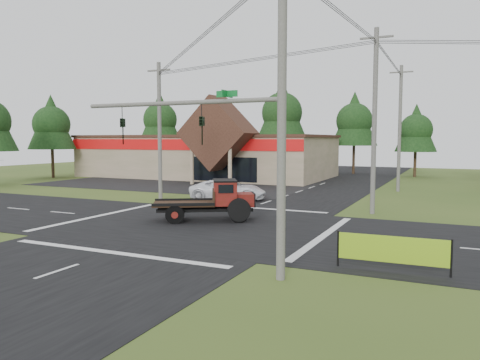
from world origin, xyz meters
The scene contains 19 objects.
ground centered at (0.00, 0.00, 0.00)m, with size 120.00×120.00×0.00m, color #384F1C.
road_ns centered at (0.00, 0.00, 0.01)m, with size 12.00×120.00×0.02m, color black.
road_ew centered at (0.00, 0.00, 0.01)m, with size 120.00×12.00×0.02m, color black.
parking_apron centered at (-14.00, 19.00, 0.01)m, with size 28.00×14.00×0.02m, color black.
cvs_building centered at (-15.70, 29.57, 2.78)m, with size 30.40×18.20×9.19m.
traffic_signal_mast centered at (5.82, -7.50, 4.43)m, with size 8.12×0.24×7.00m.
utility_pole_nr centered at (7.50, -7.50, 5.64)m, with size 2.00×0.30×11.00m.
utility_pole_nw centered at (-8.00, 8.00, 5.39)m, with size 2.00×0.30×10.50m.
utility_pole_ne centered at (8.00, 8.00, 5.89)m, with size 2.00×0.30×11.50m.
utility_pole_n centered at (8.00, 22.00, 5.74)m, with size 2.00×0.30×11.20m.
tree_row_a centered at (-30.00, 40.00, 8.05)m, with size 6.72×6.72×12.12m.
tree_row_b centered at (-20.00, 42.00, 6.70)m, with size 5.60×5.60×10.10m.
tree_row_c centered at (-10.00, 41.00, 8.72)m, with size 7.28×7.28×13.13m.
tree_row_d centered at (0.00, 42.00, 7.38)m, with size 6.16×6.16×11.11m.
tree_row_e centered at (8.00, 40.00, 6.03)m, with size 5.04×5.04×9.09m.
tree_side_w centered at (-32.00, 20.00, 6.70)m, with size 5.60×5.60×10.10m.
antique_flatbed_truck centered at (-0.35, 1.35, 1.21)m, with size 2.21×5.78×2.42m, color #51170B, non-canonical shape.
roadside_banner centered at (10.78, -5.01, 0.67)m, with size 3.92×0.11×1.34m, color #7DAB16, non-canonical shape.
white_pickup centered at (-3.24, 10.17, 0.81)m, with size 2.69×5.82×1.62m, color white.
Camera 1 is at (12.74, -22.00, 4.70)m, focal length 35.00 mm.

